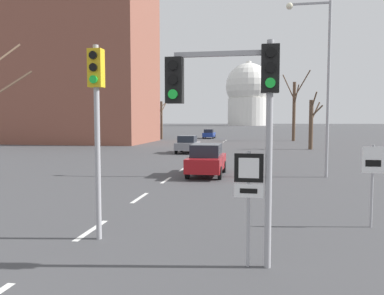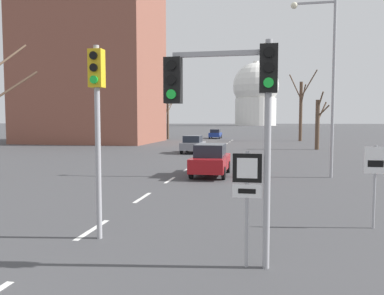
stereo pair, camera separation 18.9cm
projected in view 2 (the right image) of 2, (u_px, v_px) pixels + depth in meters
lane_stripe_1 at (92, 229)px, 10.58m from camera, size 0.16×2.00×0.01m
lane_stripe_2 at (143, 198)px, 14.99m from camera, size 0.16×2.00×0.01m
lane_stripe_3 at (170, 180)px, 19.40m from camera, size 0.16×2.00×0.01m
lane_stripe_4 at (187, 169)px, 23.81m from camera, size 0.16×2.00×0.01m
lane_stripe_5 at (199, 162)px, 28.22m from camera, size 0.16×2.00×0.01m
lane_stripe_6 at (207, 156)px, 32.63m from camera, size 0.16×2.00×0.01m
lane_stripe_7 at (214, 152)px, 37.04m from camera, size 0.16×2.00×0.01m
lane_stripe_8 at (219, 149)px, 41.45m from camera, size 0.16×2.00×0.01m
lane_stripe_9 at (223, 146)px, 45.86m from camera, size 0.16×2.00×0.01m
lane_stripe_10 at (227, 144)px, 50.27m from camera, size 0.16×2.00×0.01m
lane_stripe_11 at (230, 142)px, 54.69m from camera, size 0.16×2.00×0.01m
lane_stripe_12 at (232, 140)px, 59.10m from camera, size 0.16×2.00×0.01m
traffic_signal_near_right at (233, 97)px, 7.70m from camera, size 2.34×0.34×4.71m
traffic_signal_centre_tall at (97, 105)px, 9.55m from camera, size 0.36×0.34×4.98m
route_sign_post at (247, 189)px, 7.75m from camera, size 0.60×0.08×2.45m
speed_limit_sign at (375, 172)px, 10.61m from camera, size 0.60×0.08×2.39m
street_lamp_right at (326, 71)px, 19.96m from camera, size 2.37×0.36×9.43m
sedan_near_left at (211, 160)px, 20.94m from camera, size 1.91×4.40×1.78m
sedan_near_right at (215, 134)px, 65.16m from camera, size 1.89×4.52×1.62m
sedan_mid_centre at (193, 144)px, 35.76m from camera, size 1.92×4.13×1.67m
bare_tree_right_near at (318, 123)px, 39.82m from camera, size 1.38×1.75×6.15m
bare_tree_left_far at (168, 118)px, 62.26m from camera, size 1.89×3.74×7.15m
bare_tree_right_far at (301, 108)px, 56.63m from camera, size 3.86×3.54×10.56m
capitol_dome at (256, 94)px, 240.43m from camera, size 29.14×29.14×41.15m
apartment_block_left at (93, 65)px, 53.35m from camera, size 18.00×14.00×22.15m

